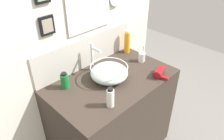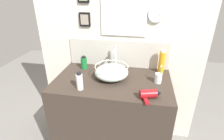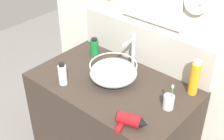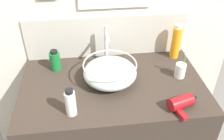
{
  "view_description": "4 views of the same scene",
  "coord_description": "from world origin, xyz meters",
  "px_view_note": "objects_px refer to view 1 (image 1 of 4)",
  "views": [
    {
      "loc": [
        -1.08,
        -1.07,
        1.99
      ],
      "look_at": [
        -0.0,
        0.0,
        1.01
      ],
      "focal_mm": 35.0,
      "sensor_mm": 36.0,
      "label": 1
    },
    {
      "loc": [
        0.27,
        -1.44,
        1.7
      ],
      "look_at": [
        -0.0,
        0.0,
        1.01
      ],
      "focal_mm": 28.0,
      "sensor_mm": 36.0,
      "label": 2
    },
    {
      "loc": [
        1.1,
        -1.29,
        2.13
      ],
      "look_at": [
        -0.0,
        0.0,
        1.01
      ],
      "focal_mm": 50.0,
      "sensor_mm": 36.0,
      "label": 3
    },
    {
      "loc": [
        -0.15,
        -1.16,
        1.85
      ],
      "look_at": [
        -0.0,
        0.0,
        1.01
      ],
      "focal_mm": 40.0,
      "sensor_mm": 36.0,
      "label": 4
    }
  ],
  "objects_px": {
    "glass_bowl_sink": "(109,73)",
    "toothbrush_cup": "(142,57)",
    "faucet": "(93,55)",
    "hair_drier": "(160,72)",
    "spray_bottle": "(65,81)",
    "soap_dispenser": "(127,42)",
    "shampoo_bottle": "(110,98)"
  },
  "relations": [
    {
      "from": "faucet",
      "to": "hair_drier",
      "type": "distance_m",
      "value": 0.6
    },
    {
      "from": "soap_dispenser",
      "to": "shampoo_bottle",
      "type": "relative_size",
      "value": 1.51
    },
    {
      "from": "glass_bowl_sink",
      "to": "toothbrush_cup",
      "type": "relative_size",
      "value": 1.81
    },
    {
      "from": "glass_bowl_sink",
      "to": "toothbrush_cup",
      "type": "distance_m",
      "value": 0.44
    },
    {
      "from": "faucet",
      "to": "hair_drier",
      "type": "relative_size",
      "value": 1.44
    },
    {
      "from": "spray_bottle",
      "to": "shampoo_bottle",
      "type": "distance_m",
      "value": 0.43
    },
    {
      "from": "faucet",
      "to": "toothbrush_cup",
      "type": "xyz_separation_m",
      "value": [
        0.44,
        -0.2,
        -0.11
      ]
    },
    {
      "from": "hair_drier",
      "to": "spray_bottle",
      "type": "distance_m",
      "value": 0.82
    },
    {
      "from": "hair_drier",
      "to": "spray_bottle",
      "type": "xyz_separation_m",
      "value": [
        -0.69,
        0.44,
        0.03
      ]
    },
    {
      "from": "soap_dispenser",
      "to": "shampoo_bottle",
      "type": "bearing_deg",
      "value": -146.45
    },
    {
      "from": "glass_bowl_sink",
      "to": "shampoo_bottle",
      "type": "relative_size",
      "value": 1.99
    },
    {
      "from": "glass_bowl_sink",
      "to": "hair_drier",
      "type": "bearing_deg",
      "value": -36.76
    },
    {
      "from": "glass_bowl_sink",
      "to": "spray_bottle",
      "type": "height_order",
      "value": "spray_bottle"
    },
    {
      "from": "shampoo_bottle",
      "to": "glass_bowl_sink",
      "type": "bearing_deg",
      "value": 47.01
    },
    {
      "from": "spray_bottle",
      "to": "soap_dispenser",
      "type": "distance_m",
      "value": 0.81
    },
    {
      "from": "faucet",
      "to": "toothbrush_cup",
      "type": "bearing_deg",
      "value": -25.19
    },
    {
      "from": "toothbrush_cup",
      "to": "shampoo_bottle",
      "type": "bearing_deg",
      "value": -160.13
    },
    {
      "from": "shampoo_bottle",
      "to": "faucet",
      "type": "bearing_deg",
      "value": 62.79
    },
    {
      "from": "glass_bowl_sink",
      "to": "faucet",
      "type": "height_order",
      "value": "faucet"
    },
    {
      "from": "faucet",
      "to": "toothbrush_cup",
      "type": "distance_m",
      "value": 0.49
    },
    {
      "from": "hair_drier",
      "to": "spray_bottle",
      "type": "height_order",
      "value": "spray_bottle"
    },
    {
      "from": "hair_drier",
      "to": "soap_dispenser",
      "type": "bearing_deg",
      "value": 76.92
    },
    {
      "from": "glass_bowl_sink",
      "to": "faucet",
      "type": "distance_m",
      "value": 0.22
    },
    {
      "from": "faucet",
      "to": "shampoo_bottle",
      "type": "bearing_deg",
      "value": -117.21
    },
    {
      "from": "toothbrush_cup",
      "to": "spray_bottle",
      "type": "bearing_deg",
      "value": 167.23
    },
    {
      "from": "glass_bowl_sink",
      "to": "spray_bottle",
      "type": "distance_m",
      "value": 0.37
    },
    {
      "from": "hair_drier",
      "to": "spray_bottle",
      "type": "relative_size",
      "value": 1.33
    },
    {
      "from": "soap_dispenser",
      "to": "toothbrush_cup",
      "type": "bearing_deg",
      "value": -99.53
    },
    {
      "from": "shampoo_bottle",
      "to": "spray_bottle",
      "type": "bearing_deg",
      "value": 103.97
    },
    {
      "from": "hair_drier",
      "to": "toothbrush_cup",
      "type": "xyz_separation_m",
      "value": [
        0.08,
        0.26,
        0.01
      ]
    },
    {
      "from": "glass_bowl_sink",
      "to": "shampoo_bottle",
      "type": "xyz_separation_m",
      "value": [
        -0.23,
        -0.25,
        0.01
      ]
    },
    {
      "from": "faucet",
      "to": "spray_bottle",
      "type": "bearing_deg",
      "value": -174.65
    }
  ]
}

